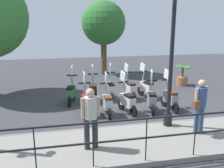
% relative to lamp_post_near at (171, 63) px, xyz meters
% --- Properties ---
extents(ground_plane, '(28.00, 28.00, 0.00)m').
position_rel_lamp_post_near_xyz_m(ground_plane, '(2.40, 0.74, -2.11)').
color(ground_plane, '#38383D').
extents(promenade_walkway, '(2.20, 20.00, 0.15)m').
position_rel_lamp_post_near_xyz_m(promenade_walkway, '(-0.75, 0.74, -2.03)').
color(promenade_walkway, gray).
rests_on(promenade_walkway, ground_plane).
extents(fence_railing, '(0.04, 16.03, 1.07)m').
position_rel_lamp_post_near_xyz_m(fence_railing, '(-1.80, 0.74, -1.22)').
color(fence_railing, black).
rests_on(fence_railing, promenade_walkway).
extents(lamp_post_near, '(0.26, 0.90, 4.41)m').
position_rel_lamp_post_near_xyz_m(lamp_post_near, '(0.00, 0.00, 0.00)').
color(lamp_post_near, black).
rests_on(lamp_post_near, promenade_walkway).
extents(pedestrian_with_bag, '(0.48, 0.61, 1.59)m').
position_rel_lamp_post_near_xyz_m(pedestrian_with_bag, '(-0.68, -0.64, -1.03)').
color(pedestrian_with_bag, '#384C70').
rests_on(pedestrian_with_bag, promenade_walkway).
extents(pedestrian_distant, '(0.37, 0.48, 1.59)m').
position_rel_lamp_post_near_xyz_m(pedestrian_distant, '(-0.95, 2.53, -1.03)').
color(pedestrian_distant, '#28282D').
rests_on(pedestrian_distant, promenade_walkway).
extents(tree_distant, '(2.69, 2.69, 4.55)m').
position_rel_lamp_post_near_xyz_m(tree_distant, '(8.72, 0.49, 1.07)').
color(tree_distant, brown).
rests_on(tree_distant, ground_plane).
extents(potted_palm, '(1.06, 0.66, 1.05)m').
position_rel_lamp_post_near_xyz_m(potted_palm, '(5.03, -3.06, -1.66)').
color(potted_palm, '#9E5B3D').
rests_on(potted_palm, ground_plane).
extents(scooter_near_0, '(1.23, 0.44, 1.54)m').
position_rel_lamp_post_near_xyz_m(scooter_near_0, '(1.68, -0.83, -1.63)').
color(scooter_near_0, black).
rests_on(scooter_near_0, ground_plane).
extents(scooter_near_1, '(1.21, 0.51, 1.54)m').
position_rel_lamp_post_near_xyz_m(scooter_near_1, '(1.63, -0.08, -1.63)').
color(scooter_near_1, black).
rests_on(scooter_near_1, ground_plane).
extents(scooter_near_2, '(1.20, 0.55, 1.54)m').
position_rel_lamp_post_near_xyz_m(scooter_near_2, '(1.66, 0.86, -1.63)').
color(scooter_near_2, black).
rests_on(scooter_near_2, ground_plane).
extents(scooter_near_3, '(1.23, 0.44, 1.54)m').
position_rel_lamp_post_near_xyz_m(scooter_near_3, '(1.58, 1.62, -1.63)').
color(scooter_near_3, black).
rests_on(scooter_near_3, ground_plane).
extents(scooter_near_4, '(1.23, 0.44, 1.54)m').
position_rel_lamp_post_near_xyz_m(scooter_near_4, '(1.77, 2.36, -1.63)').
color(scooter_near_4, black).
rests_on(scooter_near_4, ground_plane).
extents(scooter_far_0, '(1.20, 0.55, 1.54)m').
position_rel_lamp_post_near_xyz_m(scooter_far_0, '(3.32, -0.46, -1.63)').
color(scooter_far_0, black).
rests_on(scooter_far_0, ground_plane).
extents(scooter_far_1, '(1.22, 0.48, 1.54)m').
position_rel_lamp_post_near_xyz_m(scooter_far_1, '(3.31, 0.32, -1.63)').
color(scooter_far_1, black).
rests_on(scooter_far_1, ground_plane).
extents(scooter_far_2, '(1.23, 0.44, 1.54)m').
position_rel_lamp_post_near_xyz_m(scooter_far_2, '(3.45, 1.11, -1.63)').
color(scooter_far_2, black).
rests_on(scooter_far_2, ground_plane).
extents(scooter_far_3, '(1.23, 0.44, 1.54)m').
position_rel_lamp_post_near_xyz_m(scooter_far_3, '(3.29, 1.91, -1.63)').
color(scooter_far_3, black).
rests_on(scooter_far_3, ground_plane).
extents(scooter_far_4, '(1.21, 0.52, 1.54)m').
position_rel_lamp_post_near_xyz_m(scooter_far_4, '(3.20, 2.83, -1.63)').
color(scooter_far_4, black).
rests_on(scooter_far_4, ground_plane).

